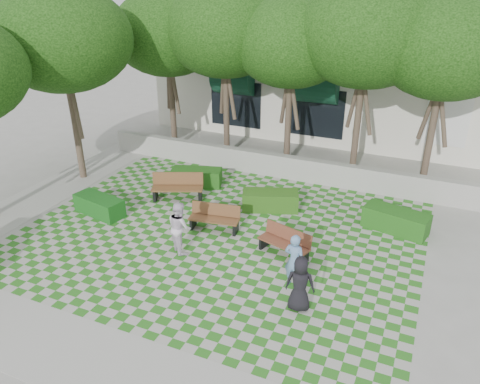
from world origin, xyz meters
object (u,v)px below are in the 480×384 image
at_px(bench_east, 285,243).
at_px(person_white, 180,227).
at_px(hedge_midright, 270,201).
at_px(person_blue, 294,261).
at_px(person_dark, 300,284).
at_px(bench_west, 178,187).
at_px(hedge_west, 99,206).
at_px(bench_mid, 215,218).
at_px(hedge_east, 396,221).
at_px(hedge_midleft, 197,177).

xyz_separation_m(bench_east, person_white, (-2.87, -1.00, 0.39)).
height_order(hedge_midright, person_blue, person_blue).
bearing_deg(person_white, bench_east, -122.84).
xyz_separation_m(bench_east, person_blue, (0.68, -1.31, 0.37)).
relative_size(bench_east, person_dark, 1.13).
bearing_deg(person_white, person_dark, -158.17).
bearing_deg(bench_west, hedge_west, -154.76).
bearing_deg(bench_mid, person_white, -112.78).
bearing_deg(person_dark, bench_mid, -46.44).
relative_size(bench_west, person_dark, 1.31).
height_order(bench_east, bench_mid, bench_mid).
relative_size(hedge_west, person_white, 1.15).
xyz_separation_m(hedge_west, person_dark, (7.62, -2.03, 0.41)).
xyz_separation_m(hedge_east, person_dark, (-1.68, -4.88, 0.38)).
distance_m(hedge_midleft, hedge_west, 3.88).
distance_m(bench_west, person_white, 3.49).
relative_size(bench_east, hedge_east, 0.83).
height_order(bench_east, hedge_midright, bench_east).
xyz_separation_m(bench_west, person_white, (1.83, -2.95, 0.33)).
bearing_deg(person_blue, bench_east, -55.28).
distance_m(hedge_west, person_blue, 7.33).
relative_size(bench_west, hedge_midleft, 1.01).
height_order(bench_mid, person_blue, person_blue).
xyz_separation_m(person_blue, person_white, (-3.55, 0.31, 0.02)).
relative_size(bench_west, person_white, 1.21).
height_order(bench_west, person_white, person_white).
relative_size(hedge_midright, person_dark, 1.30).
distance_m(hedge_east, person_blue, 4.57).
distance_m(bench_west, hedge_west, 2.77).
height_order(bench_mid, person_dark, person_dark).
bearing_deg(person_blue, hedge_midleft, -33.36).
distance_m(bench_mid, person_dark, 4.47).
xyz_separation_m(person_blue, person_dark, (0.40, -0.83, -0.03)).
bearing_deg(hedge_midleft, bench_west, -92.01).
relative_size(person_blue, person_white, 0.97).
height_order(bench_east, person_dark, person_dark).
bearing_deg(bench_west, bench_mid, -56.50).
bearing_deg(hedge_west, hedge_east, 17.01).
bearing_deg(hedge_east, hedge_midright, -176.94).
xyz_separation_m(hedge_midright, hedge_west, (-5.17, -2.62, -0.02)).
bearing_deg(hedge_west, bench_west, 48.28).
bearing_deg(bench_mid, hedge_east, 13.96).
relative_size(hedge_west, person_blue, 1.18).
relative_size(bench_west, hedge_midright, 1.01).
xyz_separation_m(bench_mid, bench_west, (-2.19, 1.45, 0.06)).
distance_m(person_blue, person_white, 3.57).
relative_size(hedge_west, person_dark, 1.24).
bearing_deg(hedge_midleft, hedge_east, -4.19).
distance_m(bench_mid, hedge_midright, 2.31).
bearing_deg(hedge_midright, bench_mid, -119.43).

